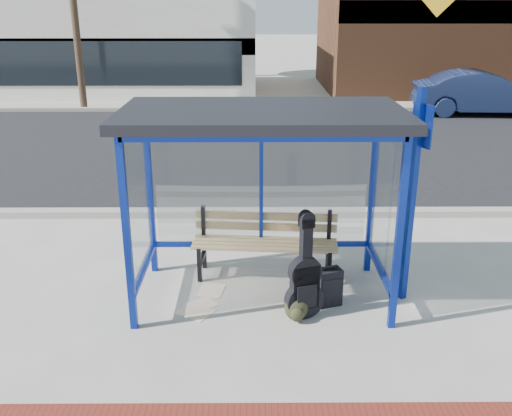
{
  "coord_description": "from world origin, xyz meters",
  "views": [
    {
      "loc": [
        -0.12,
        -6.53,
        3.6
      ],
      "look_at": [
        -0.07,
        0.2,
        1.14
      ],
      "focal_mm": 40.0,
      "sensor_mm": 36.0,
      "label": 1
    }
  ],
  "objects_px": {
    "guitar_bag": "(305,282)",
    "backpack": "(296,308)",
    "bench": "(265,240)",
    "parked_car": "(482,93)",
    "suitcase": "(329,287)"
  },
  "relations": [
    {
      "from": "bench",
      "to": "suitcase",
      "type": "xyz_separation_m",
      "value": [
        0.77,
        -0.85,
        -0.28
      ]
    },
    {
      "from": "bench",
      "to": "parked_car",
      "type": "xyz_separation_m",
      "value": [
        7.41,
        11.77,
        0.19
      ]
    },
    {
      "from": "suitcase",
      "to": "backpack",
      "type": "xyz_separation_m",
      "value": [
        -0.43,
        -0.36,
        -0.08
      ]
    },
    {
      "from": "backpack",
      "to": "bench",
      "type": "bearing_deg",
      "value": 102.38
    },
    {
      "from": "bench",
      "to": "backpack",
      "type": "distance_m",
      "value": 1.31
    },
    {
      "from": "bench",
      "to": "parked_car",
      "type": "distance_m",
      "value": 13.91
    },
    {
      "from": "guitar_bag",
      "to": "parked_car",
      "type": "bearing_deg",
      "value": 42.39
    },
    {
      "from": "bench",
      "to": "backpack",
      "type": "relative_size",
      "value": 5.84
    },
    {
      "from": "suitcase",
      "to": "backpack",
      "type": "relative_size",
      "value": 1.56
    },
    {
      "from": "suitcase",
      "to": "guitar_bag",
      "type": "bearing_deg",
      "value": -158.06
    },
    {
      "from": "parked_car",
      "to": "backpack",
      "type": "bearing_deg",
      "value": 155.18
    },
    {
      "from": "guitar_bag",
      "to": "backpack",
      "type": "height_order",
      "value": "guitar_bag"
    },
    {
      "from": "guitar_bag",
      "to": "suitcase",
      "type": "height_order",
      "value": "guitar_bag"
    },
    {
      "from": "guitar_bag",
      "to": "backpack",
      "type": "bearing_deg",
      "value": -163.7
    },
    {
      "from": "bench",
      "to": "suitcase",
      "type": "distance_m",
      "value": 1.18
    }
  ]
}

